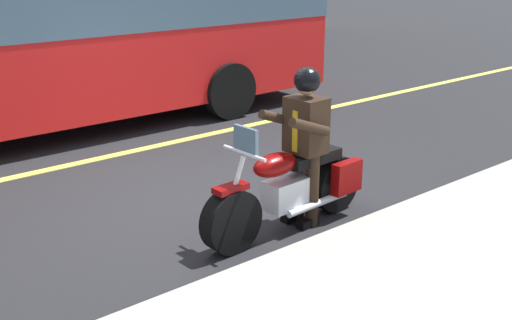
# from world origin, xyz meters

# --- Properties ---
(ground_plane) EXTENTS (80.00, 80.00, 0.00)m
(ground_plane) POSITION_xyz_m (0.00, 0.00, 0.00)
(ground_plane) COLOR black
(lane_center_stripe) EXTENTS (60.00, 0.16, 0.01)m
(lane_center_stripe) POSITION_xyz_m (0.00, -2.00, 0.01)
(lane_center_stripe) COLOR #E5DB4C
(lane_center_stripe) RESTS_ON ground_plane
(motorcycle_main) EXTENTS (2.22, 0.66, 1.26)m
(motorcycle_main) POSITION_xyz_m (-0.23, 1.47, 0.45)
(motorcycle_main) COLOR black
(motorcycle_main) RESTS_ON ground_plane
(rider_main) EXTENTS (0.64, 0.57, 1.74)m
(rider_main) POSITION_xyz_m (-0.42, 1.45, 1.04)
(rider_main) COLOR black
(rider_main) RESTS_ON ground_plane
(bus_far) EXTENTS (11.05, 2.70, 3.30)m
(bus_far) POSITION_xyz_m (0.75, -3.83, 1.87)
(bus_far) COLOR red
(bus_far) RESTS_ON ground_plane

